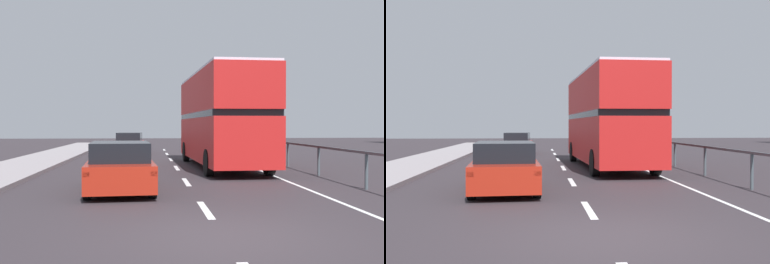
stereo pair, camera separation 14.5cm
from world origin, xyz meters
The scene contains 6 objects.
ground_plane centered at (0.00, 0.00, -0.05)m, with size 73.54×120.00×0.10m, color #312A2F.
lane_paint_markings centered at (2.16, 8.44, 0.00)m, with size 3.53×46.00×0.01m.
bridge_side_railing centered at (5.10, 9.00, 0.91)m, with size 0.10×42.00×1.11m.
double_decker_bus_red centered at (1.99, 12.65, 2.24)m, with size 2.85×10.26×4.17m.
hatchback_car_near centered at (-2.05, 5.52, 0.68)m, with size 2.07×4.51×1.40m.
sedan_car_ahead centered at (-2.42, 22.91, 0.67)m, with size 1.91×4.59×1.40m.
Camera 2 is at (-1.14, -7.91, 1.87)m, focal length 43.74 mm.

